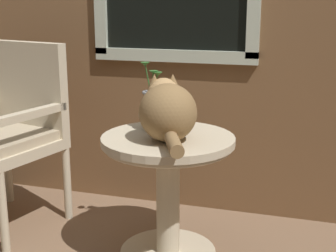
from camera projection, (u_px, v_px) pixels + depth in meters
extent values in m
cube|color=beige|center=(174.00, 56.00, 2.80)|extent=(0.96, 0.03, 0.07)
cylinder|color=beige|center=(168.00, 198.00, 2.35)|extent=(0.11, 0.11, 0.55)
cylinder|color=beige|center=(168.00, 140.00, 2.28)|extent=(0.62, 0.62, 0.03)
torus|color=beige|center=(168.00, 146.00, 2.29)|extent=(0.60, 0.60, 0.02)
cylinder|color=beige|center=(3.00, 213.00, 2.41)|extent=(0.04, 0.04, 0.42)
cylinder|color=beige|center=(8.00, 169.00, 3.04)|extent=(0.04, 0.04, 0.42)
cylinder|color=beige|center=(67.00, 183.00, 2.80)|extent=(0.04, 0.04, 0.42)
cube|color=beige|center=(2.00, 146.00, 2.67)|extent=(0.64, 0.62, 0.06)
cube|color=#BBA98B|center=(1.00, 137.00, 2.65)|extent=(0.59, 0.57, 0.05)
cube|color=beige|center=(29.00, 88.00, 2.78)|extent=(0.53, 0.19, 0.52)
cube|color=beige|center=(31.00, 114.00, 2.49)|extent=(0.16, 0.46, 0.04)
ellipsoid|color=olive|center=(168.00, 113.00, 2.18)|extent=(0.35, 0.37, 0.26)
sphere|color=tan|center=(164.00, 94.00, 2.35)|extent=(0.16, 0.16, 0.16)
cone|color=olive|center=(173.00, 79.00, 2.34)|extent=(0.05, 0.05, 0.06)
cone|color=olive|center=(154.00, 80.00, 2.33)|extent=(0.05, 0.05, 0.06)
cylinder|color=olive|center=(173.00, 142.00, 2.00)|extent=(0.16, 0.26, 0.06)
cylinder|color=gray|center=(151.00, 128.00, 2.41)|extent=(0.07, 0.07, 0.01)
ellipsoid|color=gray|center=(151.00, 115.00, 2.40)|extent=(0.12, 0.12, 0.12)
cylinder|color=gray|center=(151.00, 99.00, 2.38)|extent=(0.07, 0.07, 0.06)
torus|color=gray|center=(151.00, 92.00, 2.37)|extent=(0.08, 0.08, 0.01)
cylinder|color=#387533|center=(148.00, 78.00, 2.34)|extent=(0.03, 0.03, 0.14)
cone|color=#387533|center=(145.00, 64.00, 2.32)|extent=(0.04, 0.04, 0.02)
cylinder|color=#387533|center=(154.00, 83.00, 2.36)|extent=(0.04, 0.02, 0.09)
cone|color=#387533|center=(158.00, 74.00, 2.34)|extent=(0.04, 0.04, 0.02)
cylinder|color=#387533|center=(152.00, 82.00, 2.36)|extent=(0.02, 0.02, 0.10)
cone|color=#387533|center=(154.00, 73.00, 2.35)|extent=(0.04, 0.04, 0.02)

